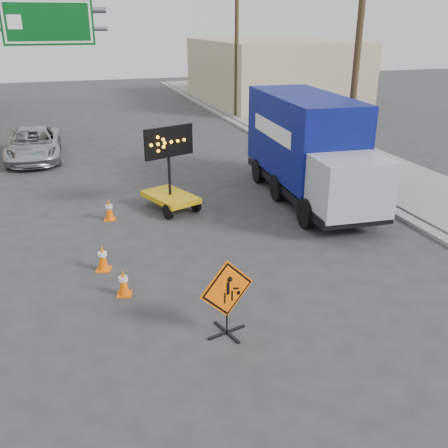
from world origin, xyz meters
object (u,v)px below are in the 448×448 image
construction_sign (227,296)px  arrow_board (170,192)px  pickup_truck (34,144)px  box_truck (308,154)px

construction_sign → arrow_board: size_ratio=0.59×
pickup_truck → box_truck: (9.43, -8.76, 0.92)m
arrow_board → box_truck: (4.87, -0.36, 0.99)m
construction_sign → pickup_truck: 16.41m
arrow_board → box_truck: box_truck is taller
pickup_truck → construction_sign: bearing=-74.6°
box_truck → arrow_board: bearing=179.7°
pickup_truck → arrow_board: bearing=-60.7°
arrow_board → box_truck: size_ratio=0.37×
arrow_board → pickup_truck: arrow_board is taller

